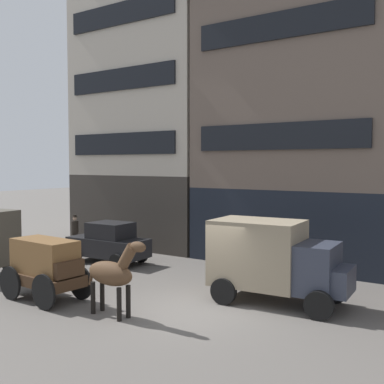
% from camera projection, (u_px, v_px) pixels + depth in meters
% --- Properties ---
extents(ground_plane, '(120.00, 120.00, 0.00)m').
position_uv_depth(ground_plane, '(189.00, 311.00, 14.18)').
color(ground_plane, '#605B56').
extents(building_far_left, '(8.55, 6.55, 17.37)m').
position_uv_depth(building_far_left, '(158.00, 87.00, 26.37)').
color(building_far_left, '#38332D').
rests_on(building_far_left, ground_plane).
extents(building_center_left, '(9.32, 6.55, 12.73)m').
position_uv_depth(building_center_left, '(305.00, 121.00, 21.72)').
color(building_center_left, black).
rests_on(building_center_left, ground_plane).
extents(cargo_wagon, '(2.98, 1.66, 1.98)m').
position_uv_depth(cargo_wagon, '(46.00, 265.00, 15.26)').
color(cargo_wagon, '#3D2819').
rests_on(cargo_wagon, ground_plane).
extents(draft_horse, '(2.35, 0.69, 2.30)m').
position_uv_depth(draft_horse, '(113.00, 273.00, 13.60)').
color(draft_horse, '#513823').
rests_on(draft_horse, ground_plane).
extents(delivery_truck_near, '(4.46, 2.39, 2.62)m').
position_uv_depth(delivery_truck_near, '(275.00, 259.00, 14.90)').
color(delivery_truck_near, '#333847').
rests_on(delivery_truck_near, ground_plane).
extents(sedan_parked_curb, '(3.75, 1.96, 1.83)m').
position_uv_depth(sedan_parked_curb, '(109.00, 243.00, 20.98)').
color(sedan_parked_curb, black).
rests_on(sedan_parked_curb, ground_plane).
extents(pedestrian_officer, '(0.46, 0.46, 1.79)m').
position_uv_depth(pedestrian_officer, '(75.00, 230.00, 24.42)').
color(pedestrian_officer, black).
rests_on(pedestrian_officer, ground_plane).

